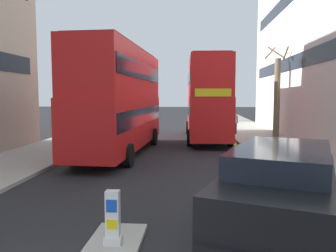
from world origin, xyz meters
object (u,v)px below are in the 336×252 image
object	(u,v)px
double_decker_bus_away	(120,97)
pedestrian_far	(235,123)
double_decker_bus_oncoming	(206,97)
taxi_minivan	(279,202)
keep_left_bollard	(113,220)

from	to	relation	value
double_decker_bus_away	pedestrian_far	xyz separation A→B (m)	(7.16, 8.65, -2.04)
double_decker_bus_oncoming	taxi_minivan	distance (m)	17.72
pedestrian_far	taxi_minivan	bearing A→B (deg)	-94.49
double_decker_bus_away	double_decker_bus_oncoming	bearing A→B (deg)	52.87
keep_left_bollard	double_decker_bus_oncoming	bearing A→B (deg)	81.90
keep_left_bollard	taxi_minivan	distance (m)	3.33
keep_left_bollard	double_decker_bus_away	size ratio (longest dim) A/B	0.10
double_decker_bus_away	double_decker_bus_oncoming	distance (m)	7.94
keep_left_bollard	pedestrian_far	xyz separation A→B (m)	(4.86, 19.86, 0.38)
keep_left_bollard	taxi_minivan	world-z (taller)	taxi_minivan
keep_left_bollard	pedestrian_far	distance (m)	20.45
double_decker_bus_oncoming	double_decker_bus_away	bearing A→B (deg)	-127.13
taxi_minivan	double_decker_bus_oncoming	bearing A→B (deg)	92.60
double_decker_bus_oncoming	taxi_minivan	bearing A→B (deg)	-87.40
keep_left_bollard	double_decker_bus_oncoming	distance (m)	17.88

